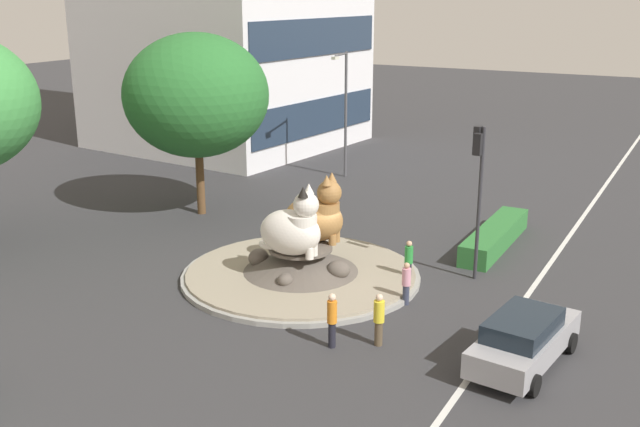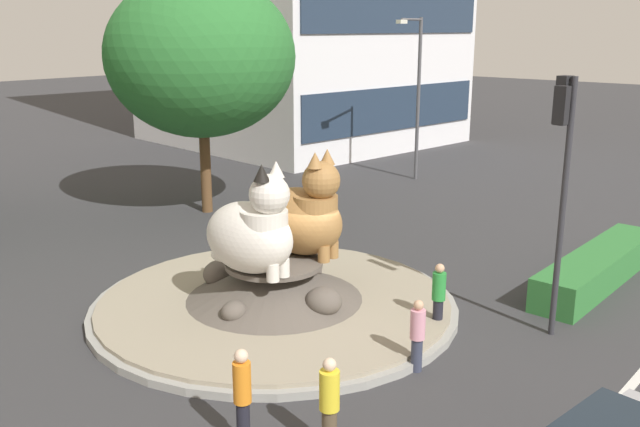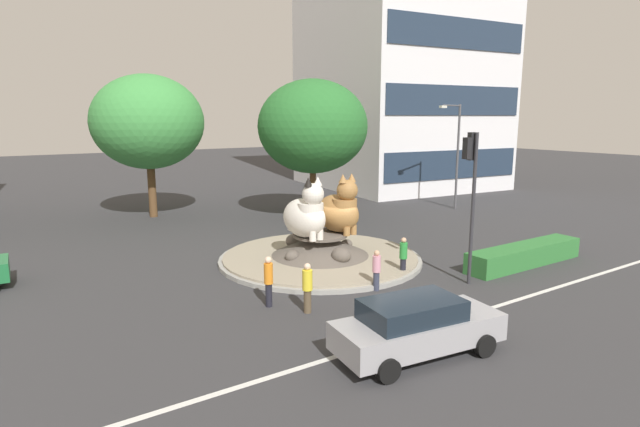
{
  "view_description": "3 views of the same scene",
  "coord_description": "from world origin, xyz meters",
  "views": [
    {
      "loc": [
        -23.29,
        -13.52,
        10.66
      ],
      "look_at": [
        2.99,
        0.78,
        1.68
      ],
      "focal_mm": 41.93,
      "sensor_mm": 36.0,
      "label": 1
    },
    {
      "loc": [
        -11.65,
        -11.54,
        6.9
      ],
      "look_at": [
        2.76,
        0.86,
        1.78
      ],
      "focal_mm": 38.96,
      "sensor_mm": 36.0,
      "label": 2
    },
    {
      "loc": [
        -12.34,
        -18.72,
        6.49
      ],
      "look_at": [
        1.63,
        2.49,
        1.63
      ],
      "focal_mm": 28.54,
      "sensor_mm": 36.0,
      "label": 3
    }
  ],
  "objects": [
    {
      "name": "pedestrian_pink_shirt",
      "position": [
        -0.45,
        -4.54,
        0.83
      ],
      "size": [
        0.31,
        0.31,
        1.56
      ],
      "rotation": [
        0.0,
        0.0,
        2.43
      ],
      "color": "#33384C",
      "rests_on": "ground"
    },
    {
      "name": "streetlight_arm",
      "position": [
        15.16,
        5.8,
        4.27
      ],
      "size": [
        2.36,
        0.55,
        7.31
      ],
      "rotation": [
        0.0,
        0.0,
        3.31
      ],
      "color": "#4C4C51",
      "rests_on": "ground"
    },
    {
      "name": "traffic_light_mast",
      "position": [
        3.05,
        -5.83,
        4.28
      ],
      "size": [
        0.77,
        0.48,
        5.9
      ],
      "rotation": [
        0.0,
        0.0,
        1.43
      ],
      "color": "#2D2D33",
      "rests_on": "ground"
    },
    {
      "name": "lane_centreline",
      "position": [
        0.0,
        -8.14,
        0.0
      ],
      "size": [
        112.0,
        0.2,
        0.01
      ],
      "primitive_type": "cube",
      "color": "silver",
      "rests_on": "ground"
    },
    {
      "name": "pedestrian_orange_shirt",
      "position": [
        -4.62,
        -3.78,
        0.97
      ],
      "size": [
        0.31,
        0.31,
        1.79
      ],
      "rotation": [
        0.0,
        0.0,
        0.37
      ],
      "color": "black",
      "rests_on": "ground"
    },
    {
      "name": "pedestrian_yellow_shirt",
      "position": [
        -3.8,
        -4.99,
        0.91
      ],
      "size": [
        0.34,
        0.34,
        1.72
      ],
      "rotation": [
        0.0,
        0.0,
        3.64
      ],
      "color": "brown",
      "rests_on": "ground"
    },
    {
      "name": "pedestrian_green_shirt",
      "position": [
        1.58,
        -3.8,
        0.87
      ],
      "size": [
        0.32,
        0.32,
        1.64
      ],
      "rotation": [
        0.0,
        0.0,
        1.92
      ],
      "color": "black",
      "rests_on": "ground"
    },
    {
      "name": "cat_statue_tabby",
      "position": [
        0.93,
        -0.2,
        2.26
      ],
      "size": [
        1.75,
        2.77,
        2.75
      ],
      "rotation": [
        0.0,
        0.0,
        -1.47
      ],
      "color": "#9E703D",
      "rests_on": "roundabout_island"
    },
    {
      "name": "second_tree_near_tower",
      "position": [
        5.15,
        8.66,
        5.85
      ],
      "size": [
        6.93,
        6.93,
        8.8
      ],
      "color": "brown",
      "rests_on": "ground"
    },
    {
      "name": "cat_statue_white",
      "position": [
        -0.88,
        -0.22,
        2.25
      ],
      "size": [
        1.77,
        2.86,
        2.71
      ],
      "rotation": [
        0.0,
        0.0,
        -1.47
      ],
      "color": "silver",
      "rests_on": "roundabout_island"
    },
    {
      "name": "roundabout_island",
      "position": [
        -0.01,
        -0.0,
        0.44
      ],
      "size": [
        9.19,
        9.19,
        1.26
      ],
      "color": "gray",
      "rests_on": "ground"
    },
    {
      "name": "clipped_hedge_strip",
      "position": [
        7.2,
        -5.54,
        0.45
      ],
      "size": [
        6.6,
        1.2,
        0.9
      ],
      "primitive_type": "cube",
      "color": "#2D7033",
      "rests_on": "ground"
    },
    {
      "name": "ground_plane",
      "position": [
        0.0,
        0.0,
        0.0
      ],
      "size": [
        160.0,
        160.0,
        0.0
      ],
      "primitive_type": "plane",
      "color": "#333335"
    }
  ]
}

